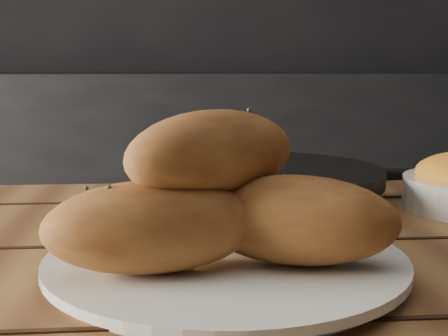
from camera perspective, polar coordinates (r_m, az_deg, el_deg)
counter at (r=2.24m, az=-8.02°, el=-2.96°), size 2.80×0.60×0.90m
plate at (r=0.54m, az=0.18°, el=-8.81°), size 0.31×0.31×0.02m
bread_rolls at (r=0.52m, az=-0.44°, el=-2.89°), size 0.30×0.23×0.12m
skillet at (r=0.82m, az=3.74°, el=-1.48°), size 0.45×0.31×0.05m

